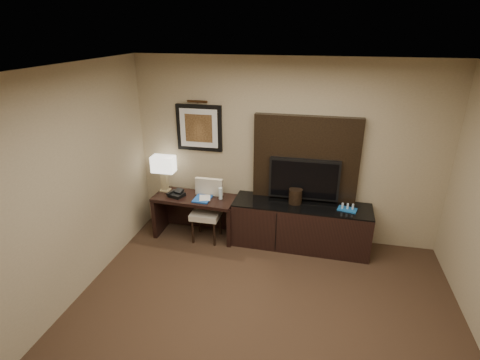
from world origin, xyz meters
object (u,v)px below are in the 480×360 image
(desk, at_px, (195,216))
(minibar_tray, at_px, (348,207))
(tv, at_px, (304,179))
(desk_phone, at_px, (177,193))
(credenza, at_px, (300,225))
(desk_chair, at_px, (206,213))
(ice_bucket, at_px, (295,196))
(table_lamp, at_px, (164,175))
(water_bottle, at_px, (220,193))

(desk, relative_size, minibar_tray, 4.85)
(tv, relative_size, desk_phone, 4.78)
(credenza, relative_size, desk_chair, 2.24)
(desk_phone, bearing_deg, minibar_tray, 19.35)
(ice_bucket, bearing_deg, table_lamp, 178.78)
(desk_chair, height_order, table_lamp, table_lamp)
(desk, distance_m, minibar_tray, 2.28)
(desk_phone, height_order, water_bottle, water_bottle)
(tv, bearing_deg, desk_chair, -169.62)
(tv, bearing_deg, ice_bucket, -131.36)
(credenza, distance_m, ice_bucket, 0.46)
(tv, xyz_separation_m, ice_bucket, (-0.10, -0.11, -0.23))
(credenza, height_order, minibar_tray, minibar_tray)
(table_lamp, bearing_deg, credenza, -1.86)
(desk, bearing_deg, table_lamp, 170.40)
(credenza, bearing_deg, desk_chair, -173.91)
(water_bottle, bearing_deg, desk_chair, -157.97)
(desk, xyz_separation_m, desk_phone, (-0.27, -0.04, 0.38))
(tv, distance_m, table_lamp, 2.13)
(tv, relative_size, ice_bucket, 4.62)
(table_lamp, distance_m, water_bottle, 0.95)
(table_lamp, bearing_deg, desk_phone, -32.89)
(desk, distance_m, desk_chair, 0.24)
(table_lamp, distance_m, ice_bucket, 2.03)
(desk, relative_size, desk_chair, 1.40)
(desk_chair, height_order, water_bottle, desk_chair)
(desk_chair, bearing_deg, desk, 161.03)
(credenza, bearing_deg, minibar_tray, -2.44)
(table_lamp, bearing_deg, ice_bucket, -1.22)
(tv, relative_size, water_bottle, 5.67)
(tv, bearing_deg, water_bottle, -171.74)
(credenza, distance_m, desk_chair, 1.42)
(table_lamp, height_order, water_bottle, table_lamp)
(ice_bucket, distance_m, minibar_tray, 0.74)
(table_lamp, xyz_separation_m, water_bottle, (0.93, -0.10, -0.18))
(desk_chair, xyz_separation_m, minibar_tray, (2.04, 0.08, 0.29))
(credenza, xyz_separation_m, water_bottle, (-1.20, -0.03, 0.41))
(table_lamp, height_order, minibar_tray, table_lamp)
(tv, relative_size, table_lamp, 1.87)
(desk_chair, bearing_deg, credenza, 4.75)
(credenza, height_order, table_lamp, table_lamp)
(desk, xyz_separation_m, minibar_tray, (2.24, 0.01, 0.40))
(table_lamp, bearing_deg, desk, -12.93)
(desk_chair, bearing_deg, desk_phone, 176.85)
(desk, height_order, minibar_tray, minibar_tray)
(credenza, height_order, tv, tv)
(credenza, distance_m, desk_phone, 1.92)
(credenza, xyz_separation_m, desk_phone, (-1.88, -0.09, 0.37))
(water_bottle, bearing_deg, table_lamp, 173.60)
(credenza, distance_m, water_bottle, 1.27)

